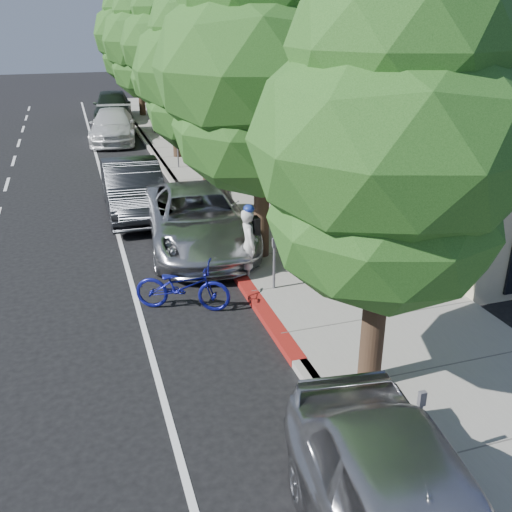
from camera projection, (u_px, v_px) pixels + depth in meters
name	position (u px, v px, depth m)	size (l,w,h in m)	color
ground	(281.00, 340.00, 11.59)	(120.00, 120.00, 0.00)	black
sidewalk	(263.00, 208.00, 19.22)	(4.60, 56.00, 0.15)	gray
curb	(197.00, 214.00, 18.57)	(0.30, 56.00, 0.15)	#9E998E
curb_red_segment	(265.00, 314.00, 12.44)	(0.32, 4.00, 0.15)	maroon
storefront_building	(338.00, 70.00, 28.68)	(10.00, 36.00, 7.00)	#B6AF8C
street_tree_0	(390.00, 146.00, 8.40)	(4.28, 4.28, 6.98)	black
street_tree_1	(262.00, 71.00, 13.44)	(5.21, 5.21, 7.98)	black
street_tree_2	(205.00, 71.00, 18.90)	(4.83, 4.83, 7.18)	black
street_tree_3	(172.00, 47.00, 23.97)	(4.38, 4.38, 7.67)	black
street_tree_4	(152.00, 42.00, 29.25)	(5.09, 5.09, 7.78)	black
street_tree_5	(137.00, 36.00, 34.45)	(5.25, 5.25, 7.99)	black
cyclist	(249.00, 245.00, 13.93)	(0.66, 0.43, 1.81)	silver
bicycle	(183.00, 286.00, 12.59)	(0.75, 2.14, 1.12)	navy
silver_suv	(197.00, 219.00, 15.95)	(2.72, 5.91, 1.64)	#B4B5B9
dark_sedan	(133.00, 188.00, 18.61)	(1.79, 5.14, 1.69)	black
white_pickup	(113.00, 126.00, 29.24)	(2.20, 5.42, 1.57)	silver
dark_suv_far	(113.00, 106.00, 34.61)	(2.18, 5.42, 1.85)	black
pedestrian	(267.00, 165.00, 20.80)	(0.83, 0.65, 1.71)	black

